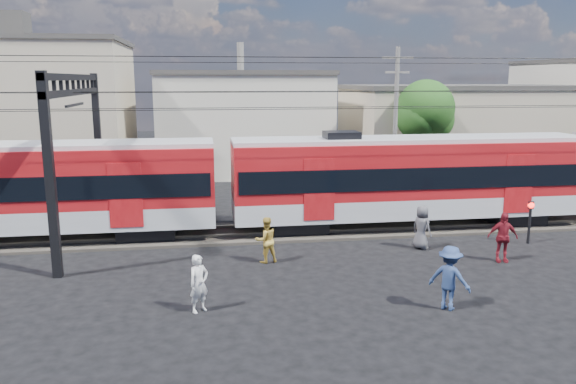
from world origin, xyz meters
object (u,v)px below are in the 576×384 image
Objects in this scene: commuter_train at (414,176)px; crossing_signal at (530,214)px; pedestrian_a at (199,283)px; pedestrian_c at (450,278)px.

crossing_signal is at bearing -39.49° from commuter_train.
pedestrian_c is (7.32, -0.92, 0.10)m from pedestrian_a.
pedestrian_c is at bearing -42.16° from pedestrian_a.
commuter_train is 9.53m from pedestrian_c.
commuter_train is 28.09× the size of crossing_signal.
pedestrian_c is 1.08× the size of crossing_signal.
pedestrian_a is at bearing 34.79° from pedestrian_c.
commuter_train reaches higher than pedestrian_c.
crossing_signal is (13.52, 5.03, 0.38)m from pedestrian_a.
pedestrian_a is 0.97× the size of crossing_signal.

